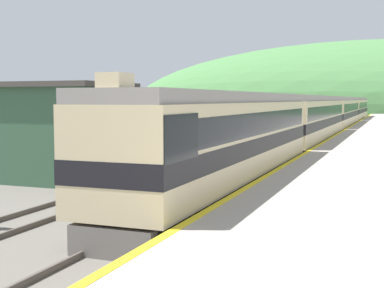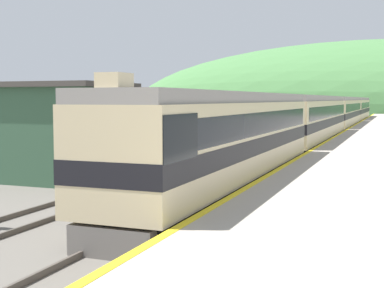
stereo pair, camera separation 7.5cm
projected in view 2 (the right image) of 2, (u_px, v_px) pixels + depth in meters
track_main at (340, 131)px, 63.18m from camera, size 1.52×180.00×0.16m
track_siding at (302, 130)px, 64.79m from camera, size 1.52×180.00×0.16m
platform at (372, 142)px, 42.96m from camera, size 5.75×140.00×0.89m
distant_hills at (375, 113)px, 153.51m from camera, size 152.23×68.50×41.22m
station_shed at (46, 131)px, 25.71m from camera, size 7.70×5.06×4.62m
express_train_lead_car at (227, 139)px, 21.39m from camera, size 2.95×19.43×4.48m
carriage_second at (311, 120)px, 41.95m from camera, size 2.94×22.60×4.12m
carriage_third at (341, 113)px, 63.77m from camera, size 2.94×22.60×4.12m
carriage_fourth at (356, 109)px, 85.59m from camera, size 2.94×22.60×4.12m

